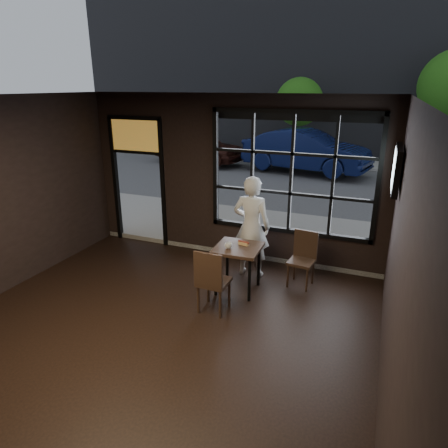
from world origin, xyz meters
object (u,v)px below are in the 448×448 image
at_px(cafe_table, 238,268).
at_px(man, 251,227).
at_px(chair_near, 214,280).
at_px(navy_car, 306,151).

xyz_separation_m(cafe_table, man, (0.01, 0.68, 0.53)).
distance_m(chair_near, man, 1.47).
relative_size(chair_near, man, 0.56).
xyz_separation_m(cafe_table, chair_near, (-0.12, -0.74, 0.12)).
relative_size(chair_near, navy_car, 0.21).
xyz_separation_m(cafe_table, navy_car, (-0.82, 9.92, 0.50)).
height_order(cafe_table, chair_near, chair_near).
bearing_deg(chair_near, navy_car, -85.62).
bearing_deg(chair_near, cafe_table, -98.81).
bearing_deg(man, chair_near, 82.96).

